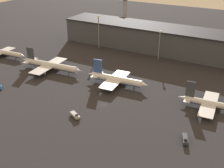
# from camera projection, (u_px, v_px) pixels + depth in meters

# --- Properties ---
(ground) EXTENTS (600.00, 600.00, 0.00)m
(ground) POSITION_uv_depth(u_px,v_px,m) (104.00, 105.00, 153.53)
(ground) COLOR #26262B
(terminal_building) EXTENTS (179.04, 30.34, 20.14)m
(terminal_building) POSITION_uv_depth(u_px,v_px,m) (167.00, 40.00, 226.62)
(terminal_building) COLOR #3D424C
(terminal_building) RESTS_ON ground
(airplane_0) EXTENTS (46.14, 26.73, 12.09)m
(airplane_0) POSITION_uv_depth(u_px,v_px,m) (2.00, 52.00, 220.13)
(airplane_0) COLOR silver
(airplane_0) RESTS_ON ground
(airplane_1) EXTENTS (49.37, 33.38, 14.33)m
(airplane_1) POSITION_uv_depth(u_px,v_px,m) (51.00, 65.00, 194.49)
(airplane_1) COLOR silver
(airplane_1) RESTS_ON ground
(airplane_2) EXTENTS (40.65, 29.41, 14.97)m
(airplane_2) POSITION_uv_depth(u_px,v_px,m) (117.00, 80.00, 173.93)
(airplane_2) COLOR white
(airplane_2) RESTS_ON ground
(airplane_3) EXTENTS (35.49, 29.75, 13.87)m
(airplane_3) POSITION_uv_depth(u_px,v_px,m) (211.00, 104.00, 148.41)
(airplane_3) COLOR silver
(airplane_3) RESTS_ON ground
(service_vehicle_0) EXTENTS (4.74, 7.86, 2.90)m
(service_vehicle_0) POSITION_uv_depth(u_px,v_px,m) (185.00, 139.00, 124.00)
(service_vehicle_0) COLOR #282D38
(service_vehicle_0) RESTS_ON ground
(service_vehicle_1) EXTENTS (5.16, 5.28, 2.55)m
(service_vehicle_1) POSITION_uv_depth(u_px,v_px,m) (0.00, 88.00, 169.76)
(service_vehicle_1) COLOR #195199
(service_vehicle_1) RESTS_ON ground
(service_vehicle_3) EXTENTS (7.33, 5.20, 2.78)m
(service_vehicle_3) POSITION_uv_depth(u_px,v_px,m) (75.00, 115.00, 141.72)
(service_vehicle_3) COLOR #9EA3A8
(service_vehicle_3) RESTS_ON ground
(lamp_post_0) EXTENTS (1.80, 1.80, 27.93)m
(lamp_post_0) POSITION_uv_depth(u_px,v_px,m) (99.00, 28.00, 230.93)
(lamp_post_0) COLOR slate
(lamp_post_0) RESTS_ON ground
(lamp_post_1) EXTENTS (1.80, 1.80, 22.54)m
(lamp_post_1) POSITION_uv_depth(u_px,v_px,m) (159.00, 41.00, 208.79)
(lamp_post_1) COLOR slate
(lamp_post_1) RESTS_ON ground
(control_tower) EXTENTS (9.00, 9.00, 37.26)m
(control_tower) POSITION_uv_depth(u_px,v_px,m) (125.00, 8.00, 283.94)
(control_tower) COLOR #99999E
(control_tower) RESTS_ON ground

